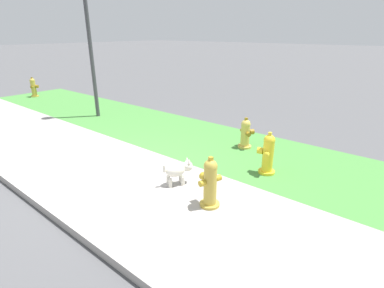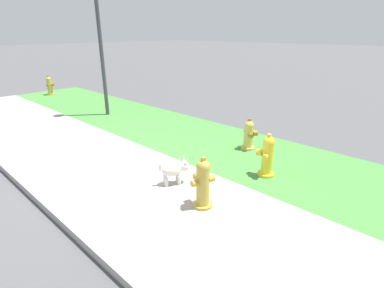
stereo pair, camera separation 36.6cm
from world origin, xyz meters
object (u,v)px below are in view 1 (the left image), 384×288
at_px(fire_hydrant_across_street, 268,154).
at_px(fire_hydrant_mid_block, 34,87).
at_px(fire_hydrant_at_driveway, 246,134).
at_px(small_white_dog, 178,170).
at_px(fire_hydrant_near_corner, 210,183).
at_px(street_lamp, 87,16).

bearing_deg(fire_hydrant_across_street, fire_hydrant_mid_block, 75.00).
bearing_deg(fire_hydrant_at_driveway, small_white_dog, -54.75).
xyz_separation_m(fire_hydrant_near_corner, fire_hydrant_at_driveway, (-0.81, 2.43, -0.06)).
bearing_deg(fire_hydrant_near_corner, street_lamp, 87.86).
distance_m(fire_hydrant_across_street, small_white_dog, 1.66).
bearing_deg(street_lamp, fire_hydrant_near_corner, -18.57).
distance_m(fire_hydrant_near_corner, small_white_dog, 0.83).
bearing_deg(small_white_dog, fire_hydrant_across_street, -5.81).
relative_size(fire_hydrant_near_corner, small_white_dog, 1.65).
relative_size(fire_hydrant_mid_block, fire_hydrant_at_driveway, 1.12).
bearing_deg(fire_hydrant_mid_block, fire_hydrant_across_street, 44.38).
xyz_separation_m(fire_hydrant_across_street, street_lamp, (-5.77, 0.34, 2.46)).
bearing_deg(fire_hydrant_across_street, fire_hydrant_at_driveway, 34.93).
height_order(fire_hydrant_across_street, fire_hydrant_at_driveway, fire_hydrant_across_street).
bearing_deg(fire_hydrant_near_corner, fire_hydrant_across_street, 10.95).
xyz_separation_m(fire_hydrant_across_street, fire_hydrant_at_driveway, (-0.96, 0.87, -0.05)).
bearing_deg(small_white_dog, fire_hydrant_near_corner, -74.75).
distance_m(small_white_dog, street_lamp, 5.72).
distance_m(fire_hydrant_mid_block, street_lamp, 5.04).
bearing_deg(fire_hydrant_mid_block, fire_hydrant_at_driveway, 49.58).
bearing_deg(fire_hydrant_mid_block, street_lamp, 45.66).
distance_m(fire_hydrant_mid_block, fire_hydrant_near_corner, 10.21).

